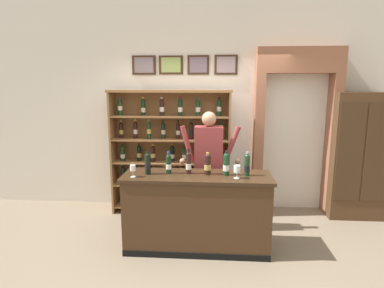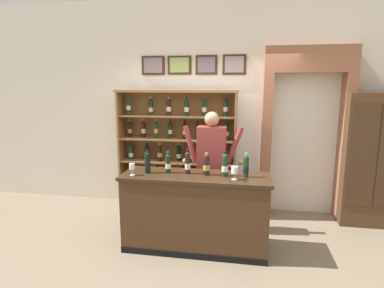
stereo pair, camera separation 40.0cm
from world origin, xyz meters
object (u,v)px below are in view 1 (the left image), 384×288
at_px(tasting_counter, 197,212).
at_px(tasting_bottle_vin_santo, 189,163).
at_px(wine_shelf, 171,150).
at_px(tasting_bottle_super_tuscan, 169,164).
at_px(tasting_bottle_chianti, 226,164).
at_px(tasting_bottle_grappa, 208,164).
at_px(tasting_bottle_prosecco, 247,165).
at_px(shopkeeper, 209,158).
at_px(wine_glass_spare, 237,170).
at_px(side_cabinet, 357,156).
at_px(wine_glass_left, 133,168).
at_px(tasting_bottle_riserva, 148,163).

relative_size(tasting_counter, tasting_bottle_vin_santo, 5.74).
xyz_separation_m(wine_shelf, tasting_counter, (0.49, -1.17, -0.55)).
xyz_separation_m(tasting_bottle_super_tuscan, tasting_bottle_chianti, (0.71, -0.02, 0.02)).
relative_size(tasting_bottle_grappa, tasting_bottle_prosecco, 0.92).
distance_m(tasting_counter, tasting_bottle_chianti, 0.72).
distance_m(tasting_bottle_chianti, tasting_bottle_prosecco, 0.25).
xyz_separation_m(shopkeeper, wine_glass_spare, (0.35, -0.67, 0.02)).
relative_size(tasting_bottle_chianti, tasting_bottle_prosecco, 1.02).
xyz_separation_m(wine_shelf, side_cabinet, (2.90, 0.02, -0.06)).
bearing_deg(tasting_bottle_vin_santo, side_cabinet, 24.29).
height_order(side_cabinet, tasting_counter, side_cabinet).
distance_m(tasting_bottle_super_tuscan, tasting_bottle_vin_santo, 0.25).
height_order(shopkeeper, tasting_bottle_prosecco, shopkeeper).
distance_m(tasting_counter, tasting_bottle_super_tuscan, 0.70).
bearing_deg(shopkeeper, wine_glass_spare, -62.46).
height_order(wine_shelf, tasting_bottle_prosecco, wine_shelf).
bearing_deg(shopkeeper, wine_glass_left, -141.88).
xyz_separation_m(shopkeeper, tasting_bottle_grappa, (-0.00, -0.52, 0.05)).
distance_m(tasting_bottle_vin_santo, wine_glass_left, 0.68).
distance_m(tasting_bottle_grappa, tasting_bottle_prosecco, 0.48).
xyz_separation_m(wine_shelf, shopkeeper, (0.62, -0.62, 0.01)).
bearing_deg(side_cabinet, wine_shelf, -179.69).
relative_size(tasting_bottle_grappa, wine_glass_spare, 1.74).
distance_m(tasting_bottle_chianti, wine_glass_spare, 0.18).
height_order(shopkeeper, tasting_bottle_chianti, shopkeeper).
bearing_deg(tasting_bottle_prosecco, side_cabinet, 33.17).
height_order(tasting_bottle_prosecco, wine_glass_spare, tasting_bottle_prosecco).
relative_size(tasting_bottle_riserva, tasting_bottle_grappa, 1.07).
distance_m(tasting_bottle_super_tuscan, tasting_bottle_chianti, 0.71).
height_order(side_cabinet, tasting_bottle_riserva, side_cabinet).
bearing_deg(tasting_bottle_grappa, tasting_bottle_riserva, -176.79).
height_order(tasting_bottle_super_tuscan, wine_glass_spare, tasting_bottle_super_tuscan).
relative_size(wine_shelf, wine_glass_spare, 12.56).
bearing_deg(tasting_bottle_riserva, wine_shelf, 84.17).
bearing_deg(tasting_bottle_chianti, tasting_bottle_grappa, 176.37).
bearing_deg(tasting_bottle_prosecco, tasting_bottle_vin_santo, 176.76).
bearing_deg(wine_glass_spare, tasting_bottle_grappa, 157.22).
distance_m(wine_shelf, tasting_bottle_riserva, 1.19).
bearing_deg(tasting_bottle_riserva, wine_glass_spare, -5.55).
relative_size(shopkeeper, tasting_bottle_super_tuscan, 6.08).
relative_size(tasting_counter, tasting_bottle_riserva, 6.25).
bearing_deg(tasting_bottle_riserva, side_cabinet, 21.60).
xyz_separation_m(shopkeeper, tasting_bottle_super_tuscan, (-0.49, -0.51, 0.04)).
distance_m(side_cabinet, tasting_counter, 2.73).
bearing_deg(tasting_bottle_vin_santo, tasting_counter, -24.50).
height_order(tasting_bottle_super_tuscan, wine_glass_left, tasting_bottle_super_tuscan).
relative_size(tasting_counter, wine_glass_left, 12.34).
bearing_deg(tasting_bottle_prosecco, tasting_bottle_grappa, 177.27).
height_order(tasting_bottle_grappa, tasting_bottle_chianti, tasting_bottle_chianti).
bearing_deg(side_cabinet, tasting_bottle_riserva, -158.40).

